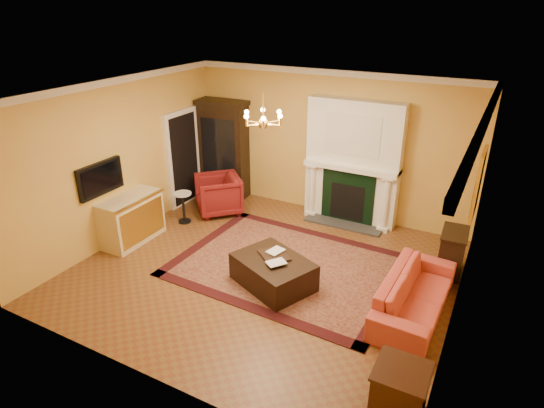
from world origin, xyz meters
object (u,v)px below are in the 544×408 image
Objects in this scene: commode at (131,219)px; leather_ottoman at (273,272)px; china_cabinet at (225,151)px; pedestal_table at (183,205)px; wingback_armchair at (218,193)px; end_table at (399,394)px; console_table at (452,253)px; coral_sofa at (416,288)px.

leather_ottoman is (3.06, -0.07, -0.21)m from commode.
leather_ottoman is at bearing -50.38° from china_cabinet.
leather_ottoman is (2.68, -1.15, -0.14)m from pedestal_table.
wingback_armchair is 5.86m from end_table.
console_table is (4.77, -0.16, -0.09)m from wingback_armchair.
commode is at bearing -157.85° from leather_ottoman.
wingback_armchair reaches higher than leather_ottoman.
china_cabinet is 1.16m from wingback_armchair.
coral_sofa is at bearing 33.03° from leather_ottoman.
console_table is 0.60× the size of leather_ottoman.
leather_ottoman is at bearing -23.11° from pedestal_table.
end_table is (5.45, -1.66, -0.14)m from commode.
wingback_armchair is at bearing 175.51° from console_table.
wingback_armchair is 3.00m from leather_ottoman.
coral_sofa reaches higher than pedestal_table.
coral_sofa is (4.87, -2.43, -0.66)m from china_cabinet.
wingback_armchair is 1.24× the size of console_table.
china_cabinet reaches higher than console_table.
china_cabinet is at bearing 139.40° from end_table.
coral_sofa reaches higher than end_table.
wingback_armchair reaches higher than end_table.
end_table is (5.07, -2.74, -0.07)m from pedestal_table.
pedestal_table is at bearing -176.12° from console_table.
leather_ottoman is at bearing -1.52° from commode.
commode is 1.64× the size of console_table.
commode is at bearing -101.65° from china_cabinet.
console_table is at bearing 6.49° from pedestal_table.
pedestal_table is 0.89× the size of console_table.
wingback_armchair is at bearing 64.15° from pedestal_table.
china_cabinet reaches higher than commode.
wingback_armchair is 1.96m from commode.
commode is 0.59× the size of coral_sofa.
wingback_armchair is 0.76× the size of commode.
coral_sofa is (4.83, -0.78, 0.02)m from pedestal_table.
wingback_armchair is (0.41, -0.91, -0.61)m from china_cabinet.
wingback_armchair is 4.72m from coral_sofa.
end_table is 0.85× the size of console_table.
pedestal_table is 1.05× the size of end_table.
wingback_armchair reaches higher than console_table.
coral_sofa is 2.80× the size of console_table.
wingback_armchair is 0.83m from pedestal_table.
coral_sofa is at bearing -105.28° from console_table.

